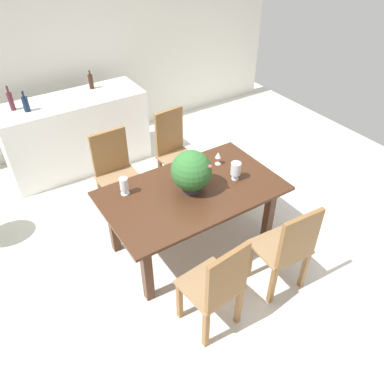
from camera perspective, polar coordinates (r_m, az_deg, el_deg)
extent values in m
plane|color=silver|center=(4.31, -1.41, -6.03)|extent=(7.04, 7.04, 0.00)
cube|color=silver|center=(5.75, -16.33, 19.42)|extent=(6.40, 0.10, 2.60)
cube|color=#422616|center=(3.71, 0.03, 0.15)|extent=(1.74, 1.04, 0.03)
cube|color=#422616|center=(3.48, -6.72, -11.78)|extent=(0.08, 0.08, 0.70)
cube|color=#422616|center=(4.09, 11.39, -3.19)|extent=(0.08, 0.08, 0.70)
cube|color=#422616|center=(3.97, -11.70, -4.76)|extent=(0.08, 0.08, 0.70)
cube|color=#422616|center=(4.51, 5.13, 1.95)|extent=(0.08, 0.08, 0.70)
cube|color=brown|center=(4.55, -1.91, 0.49)|extent=(0.05, 0.05, 0.45)
cube|color=brown|center=(4.71, 1.40, 2.02)|extent=(0.05, 0.05, 0.45)
cube|color=brown|center=(4.82, -4.72, 2.77)|extent=(0.05, 0.05, 0.45)
cube|color=brown|center=(4.97, -1.49, 4.15)|extent=(0.05, 0.05, 0.45)
cube|color=#8F6F4C|center=(4.62, -1.75, 4.82)|extent=(0.45, 0.50, 0.03)
cube|color=brown|center=(4.63, -3.42, 8.99)|extent=(0.38, 0.07, 0.56)
cube|color=brown|center=(3.94, 13.01, -7.86)|extent=(0.05, 0.05, 0.45)
cube|color=brown|center=(3.76, 8.56, -10.01)|extent=(0.05, 0.05, 0.45)
cube|color=brown|center=(3.79, 16.38, -11.01)|extent=(0.05, 0.05, 0.45)
cube|color=brown|center=(3.60, 11.88, -13.47)|extent=(0.05, 0.05, 0.45)
cube|color=#8F6F4C|center=(3.59, 12.99, -7.99)|extent=(0.48, 0.45, 0.03)
cube|color=brown|center=(3.32, 15.72, -6.77)|extent=(0.42, 0.07, 0.51)
cube|color=brown|center=(4.29, -11.32, -3.07)|extent=(0.04, 0.04, 0.45)
cube|color=brown|center=(4.40, -6.87, -1.30)|extent=(0.04, 0.04, 0.45)
cube|color=brown|center=(4.59, -13.41, -0.33)|extent=(0.04, 0.04, 0.45)
cube|color=brown|center=(4.69, -9.20, 1.27)|extent=(0.04, 0.04, 0.45)
cube|color=#8F6F4C|center=(4.34, -10.55, 1.66)|extent=(0.46, 0.48, 0.03)
cube|color=brown|center=(4.37, -12.18, 5.89)|extent=(0.42, 0.05, 0.51)
cube|color=brown|center=(3.57, 2.93, -12.89)|extent=(0.05, 0.05, 0.45)
cube|color=brown|center=(3.43, -1.86, -15.83)|extent=(0.05, 0.05, 0.45)
cube|color=brown|center=(3.42, 6.95, -16.40)|extent=(0.05, 0.05, 0.45)
cube|color=brown|center=(3.27, 2.08, -19.74)|extent=(0.05, 0.05, 0.45)
cube|color=#8F6F4C|center=(3.23, 2.65, -13.67)|extent=(0.48, 0.47, 0.03)
cube|color=brown|center=(2.93, 5.33, -12.64)|extent=(0.41, 0.08, 0.52)
cylinder|color=#333338|center=(3.68, -0.10, 0.81)|extent=(0.18, 0.18, 0.08)
sphere|color=#2D662D|center=(3.57, -0.10, 3.21)|extent=(0.39, 0.39, 0.39)
sphere|color=#C64C56|center=(3.65, 0.75, 4.85)|extent=(0.04, 0.04, 0.04)
sphere|color=#C64C56|center=(3.56, 1.69, 2.36)|extent=(0.05, 0.05, 0.05)
sphere|color=#C64C56|center=(3.46, 2.74, 3.82)|extent=(0.04, 0.04, 0.04)
cylinder|color=silver|center=(3.71, -9.95, -0.19)|extent=(0.08, 0.08, 0.01)
cylinder|color=silver|center=(3.69, -9.99, 0.13)|extent=(0.03, 0.03, 0.04)
cylinder|color=silver|center=(3.64, -10.14, 1.18)|extent=(0.08, 0.08, 0.13)
cylinder|color=silver|center=(3.87, 6.42, 2.02)|extent=(0.07, 0.07, 0.01)
cylinder|color=silver|center=(3.85, 6.46, 2.40)|extent=(0.02, 0.02, 0.05)
cylinder|color=silver|center=(3.80, 6.55, 3.49)|extent=(0.10, 0.10, 0.13)
cylinder|color=silver|center=(4.08, 3.87, 4.23)|extent=(0.06, 0.06, 0.00)
cylinder|color=silver|center=(4.06, 3.89, 4.70)|extent=(0.01, 0.01, 0.08)
cone|color=silver|center=(4.02, 3.93, 5.53)|extent=(0.06, 0.06, 0.06)
cube|color=white|center=(5.34, -16.81, 8.31)|extent=(1.83, 0.65, 0.98)
cylinder|color=#511E28|center=(5.05, -25.37, 12.10)|extent=(0.06, 0.06, 0.21)
cylinder|color=#511E28|center=(5.00, -25.83, 13.61)|extent=(0.03, 0.03, 0.08)
cylinder|color=black|center=(5.33, -14.83, 15.61)|extent=(0.06, 0.06, 0.18)
cylinder|color=black|center=(5.29, -15.05, 16.81)|extent=(0.02, 0.02, 0.06)
cylinder|color=#0F1E38|center=(4.96, -23.54, 11.90)|extent=(0.07, 0.07, 0.17)
cylinder|color=#0F1E38|center=(4.91, -23.90, 13.19)|extent=(0.03, 0.03, 0.07)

